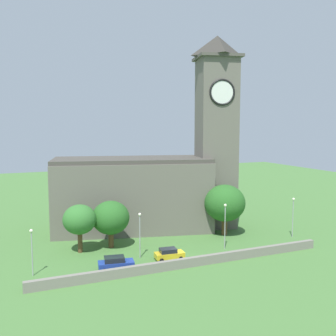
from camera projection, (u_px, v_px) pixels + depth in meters
name	position (u px, v px, depth m)	size (l,w,h in m)	color
ground_plane	(145.00, 233.00, 68.53)	(200.00, 200.00, 0.00)	#477538
church	(156.00, 176.00, 70.74)	(34.62, 17.69, 34.92)	#666056
quay_barrier	(190.00, 262.00, 52.12)	(42.14, 0.70, 1.26)	gray
car_blue	(116.00, 263.00, 50.92)	(4.90, 2.88, 1.81)	#233D9E
car_yellow	(169.00, 254.00, 54.89)	(4.29, 2.45, 1.63)	gold
streetlamp_west_end	(32.00, 244.00, 48.65)	(0.44, 0.44, 6.04)	#9EA0A5
streetlamp_west_mid	(140.00, 228.00, 55.25)	(0.44, 0.44, 6.56)	#9EA0A5
streetlamp_central	(225.00, 219.00, 59.18)	(0.44, 0.44, 7.04)	#9EA0A5
streetlamp_east_mid	(293.00, 211.00, 65.31)	(0.44, 0.44, 6.79)	#9EA0A5
tree_riverside_east	(80.00, 220.00, 57.53)	(4.94, 4.94, 7.25)	brown
tree_riverside_west	(225.00, 203.00, 66.75)	(7.04, 7.04, 8.77)	brown
tree_by_tower	(111.00, 218.00, 59.91)	(5.79, 5.79, 7.33)	brown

